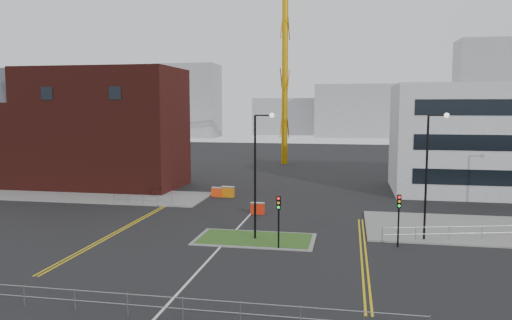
# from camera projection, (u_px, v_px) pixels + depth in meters

# --- Properties ---
(ground) EXTENTS (200.00, 200.00, 0.00)m
(ground) POSITION_uv_depth(u_px,v_px,m) (195.00, 275.00, 28.69)
(ground) COLOR black
(ground) RESTS_ON ground
(pavement_left) EXTENTS (28.00, 8.00, 0.12)m
(pavement_left) POSITION_uv_depth(u_px,v_px,m) (79.00, 195.00, 53.85)
(pavement_left) COLOR slate
(pavement_left) RESTS_ON ground
(island_kerb) EXTENTS (8.60, 4.60, 0.08)m
(island_kerb) POSITION_uv_depth(u_px,v_px,m) (255.00, 239.00, 36.13)
(island_kerb) COLOR slate
(island_kerb) RESTS_ON ground
(grass_island) EXTENTS (8.00, 4.00, 0.12)m
(grass_island) POSITION_uv_depth(u_px,v_px,m) (255.00, 239.00, 36.13)
(grass_island) COLOR #214918
(grass_island) RESTS_ON ground
(brick_building) EXTENTS (24.20, 10.07, 14.24)m
(brick_building) POSITION_uv_depth(u_px,v_px,m) (81.00, 129.00, 59.52)
(brick_building) COLOR #461611
(brick_building) RESTS_ON ground
(office_block) EXTENTS (25.00, 12.20, 12.00)m
(office_block) POSITION_uv_depth(u_px,v_px,m) (512.00, 139.00, 54.48)
(office_block) COLOR #B2B5B7
(office_block) RESTS_ON ground
(tower_crane) EXTENTS (51.58, 14.18, 38.05)m
(tower_crane) POSITION_uv_depth(u_px,v_px,m) (321.00, 2.00, 80.29)
(tower_crane) COLOR #C38A0B
(tower_crane) RESTS_ON ground
(streetlamp_island) EXTENTS (1.46, 0.36, 9.18)m
(streetlamp_island) POSITION_uv_depth(u_px,v_px,m) (258.00, 166.00, 35.50)
(streetlamp_island) COLOR black
(streetlamp_island) RESTS_ON ground
(streetlamp_right_near) EXTENTS (1.46, 0.36, 9.18)m
(streetlamp_right_near) POSITION_uv_depth(u_px,v_px,m) (430.00, 166.00, 35.25)
(streetlamp_right_near) COLOR black
(streetlamp_right_near) RESTS_ON ground
(traffic_light_island) EXTENTS (0.28, 0.33, 3.65)m
(traffic_light_island) POSITION_uv_depth(u_px,v_px,m) (279.00, 212.00, 33.51)
(traffic_light_island) COLOR black
(traffic_light_island) RESTS_ON ground
(traffic_light_right) EXTENTS (0.28, 0.33, 3.65)m
(traffic_light_right) POSITION_uv_depth(u_px,v_px,m) (399.00, 210.00, 34.00)
(traffic_light_right) COLOR black
(traffic_light_right) RESTS_ON ground
(railing_front) EXTENTS (24.05, 0.05, 1.10)m
(railing_front) POSITION_uv_depth(u_px,v_px,m) (155.00, 302.00, 22.74)
(railing_front) COLOR gray
(railing_front) RESTS_ON ground
(railing_left) EXTENTS (6.05, 0.05, 1.10)m
(railing_left) POSITION_uv_depth(u_px,v_px,m) (143.00, 198.00, 48.21)
(railing_left) COLOR gray
(railing_left) RESTS_ON ground
(centre_line) EXTENTS (0.15, 30.00, 0.01)m
(centre_line) POSITION_uv_depth(u_px,v_px,m) (205.00, 264.00, 30.64)
(centre_line) COLOR silver
(centre_line) RESTS_ON ground
(yellow_left_a) EXTENTS (0.12, 24.00, 0.01)m
(yellow_left_a) POSITION_uv_depth(u_px,v_px,m) (126.00, 226.00, 40.11)
(yellow_left_a) COLOR gold
(yellow_left_a) RESTS_ON ground
(yellow_left_b) EXTENTS (0.12, 24.00, 0.01)m
(yellow_left_b) POSITION_uv_depth(u_px,v_px,m) (129.00, 226.00, 40.06)
(yellow_left_b) COLOR gold
(yellow_left_b) RESTS_ON ground
(yellow_right_a) EXTENTS (0.12, 20.00, 0.01)m
(yellow_right_a) POSITION_uv_depth(u_px,v_px,m) (361.00, 253.00, 32.80)
(yellow_right_a) COLOR gold
(yellow_right_a) RESTS_ON ground
(yellow_right_b) EXTENTS (0.12, 20.00, 0.01)m
(yellow_right_b) POSITION_uv_depth(u_px,v_px,m) (366.00, 254.00, 32.75)
(yellow_right_b) COLOR gold
(yellow_right_b) RESTS_ON ground
(skyline_a) EXTENTS (18.00, 12.00, 22.00)m
(skyline_a) POSITION_uv_depth(u_px,v_px,m) (189.00, 101.00, 152.06)
(skyline_a) COLOR gray
(skyline_a) RESTS_ON ground
(skyline_b) EXTENTS (24.00, 12.00, 16.00)m
(skyline_b) POSITION_uv_depth(u_px,v_px,m) (355.00, 111.00, 152.96)
(skyline_b) COLOR gray
(skyline_b) RESTS_ON ground
(skyline_c) EXTENTS (14.00, 12.00, 28.00)m
(skyline_c) POSITION_uv_depth(u_px,v_px,m) (481.00, 90.00, 140.98)
(skyline_c) COLOR gray
(skyline_c) RESTS_ON ground
(skyline_d) EXTENTS (30.00, 12.00, 12.00)m
(skyline_d) POSITION_uv_depth(u_px,v_px,m) (300.00, 116.00, 166.26)
(skyline_d) COLOR gray
(skyline_d) RESTS_ON ground
(barrier_left) EXTENTS (1.28, 0.64, 1.03)m
(barrier_left) POSITION_uv_depth(u_px,v_px,m) (217.00, 192.00, 53.02)
(barrier_left) COLOR #F7400D
(barrier_left) RESTS_ON ground
(barrier_mid) EXTENTS (1.41, 0.57, 1.16)m
(barrier_mid) POSITION_uv_depth(u_px,v_px,m) (228.00, 191.00, 52.80)
(barrier_mid) COLOR #C76B0B
(barrier_mid) RESTS_ON ground
(barrier_right) EXTENTS (1.26, 0.49, 1.04)m
(barrier_right) POSITION_uv_depth(u_px,v_px,m) (258.00, 208.00, 44.58)
(barrier_right) COLOR red
(barrier_right) RESTS_ON ground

